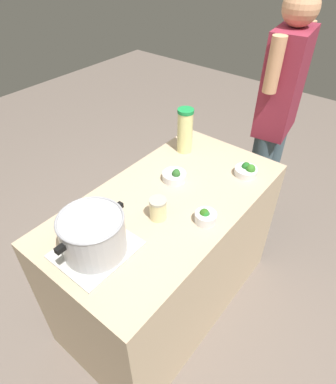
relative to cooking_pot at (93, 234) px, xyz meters
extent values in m
plane|color=#72645A|center=(0.46, -0.03, -0.99)|extent=(8.00, 8.00, 0.00)
cube|color=tan|center=(0.46, -0.03, -0.55)|extent=(1.35, 0.72, 0.89)
cube|color=beige|center=(0.00, 0.00, -0.10)|extent=(0.33, 0.29, 0.01)
cylinder|color=#B7B7BC|center=(0.00, 0.00, -0.01)|extent=(0.27, 0.27, 0.18)
torus|color=#99999E|center=(0.00, 0.00, 0.08)|extent=(0.28, 0.28, 0.01)
cube|color=black|center=(-0.16, 0.00, 0.04)|extent=(0.04, 0.02, 0.02)
cube|color=black|center=(0.16, 0.00, 0.04)|extent=(0.04, 0.02, 0.02)
cylinder|color=#EDE794|center=(0.89, 0.18, 0.02)|extent=(0.09, 0.09, 0.26)
cylinder|color=#1B8F43|center=(0.89, 0.18, 0.16)|extent=(0.10, 0.10, 0.02)
ellipsoid|color=yellow|center=(0.91, 0.18, 0.03)|extent=(0.04, 0.04, 0.01)
cylinder|color=beige|center=(0.33, -0.08, -0.05)|extent=(0.08, 0.08, 0.10)
cylinder|color=#B2AD99|center=(0.33, -0.08, 0.00)|extent=(0.08, 0.08, 0.01)
cylinder|color=silver|center=(0.45, -0.27, -0.08)|extent=(0.10, 0.10, 0.05)
ellipsoid|color=#2F691A|center=(0.45, -0.26, -0.06)|extent=(0.05, 0.05, 0.05)
ellipsoid|color=#237725|center=(0.44, -0.27, -0.06)|extent=(0.04, 0.04, 0.05)
ellipsoid|color=#336F30|center=(0.45, -0.27, -0.06)|extent=(0.04, 0.04, 0.04)
cylinder|color=silver|center=(0.61, 0.05, -0.08)|extent=(0.13, 0.13, 0.04)
ellipsoid|color=#217433|center=(0.63, 0.04, -0.06)|extent=(0.04, 0.04, 0.04)
ellipsoid|color=#2E6529|center=(0.61, 0.03, -0.05)|extent=(0.05, 0.05, 0.05)
cylinder|color=silver|center=(0.90, -0.24, -0.08)|extent=(0.13, 0.13, 0.04)
ellipsoid|color=#357A25|center=(0.91, -0.27, -0.06)|extent=(0.05, 0.05, 0.06)
ellipsoid|color=#206623|center=(0.92, -0.23, -0.06)|extent=(0.05, 0.05, 0.06)
cylinder|color=#435863|center=(1.34, -0.15, -0.53)|extent=(0.14, 0.14, 0.92)
cylinder|color=#435863|center=(1.54, -0.15, -0.53)|extent=(0.14, 0.14, 0.92)
cube|color=maroon|center=(1.44, -0.15, 0.24)|extent=(0.36, 0.25, 0.63)
sphere|color=tan|center=(1.44, -0.15, 0.65)|extent=(0.20, 0.20, 0.20)
cylinder|color=tan|center=(1.23, -0.15, 0.40)|extent=(0.08, 0.08, 0.30)
cylinder|color=tan|center=(1.65, -0.15, 0.40)|extent=(0.08, 0.08, 0.30)
camera|label=1|loc=(-0.54, -0.83, 1.01)|focal=30.63mm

